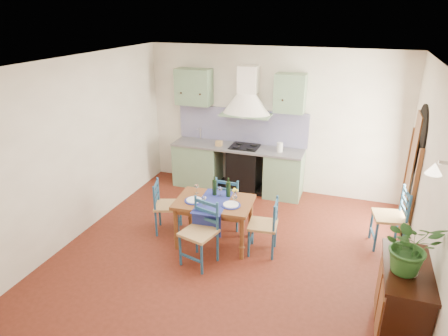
{
  "coord_description": "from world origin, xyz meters",
  "views": [
    {
      "loc": [
        1.57,
        -4.91,
        3.45
      ],
      "look_at": [
        -0.23,
        0.3,
        1.23
      ],
      "focal_mm": 32.0,
      "sensor_mm": 36.0,
      "label": 1
    }
  ],
  "objects": [
    {
      "name": "floor",
      "position": [
        0.0,
        0.0,
        0.0
      ],
      "size": [
        5.0,
        5.0,
        0.0
      ],
      "primitive_type": "plane",
      "color": "#471A0F",
      "rests_on": "ground"
    },
    {
      "name": "back_wall",
      "position": [
        -0.47,
        2.29,
        1.05
      ],
      "size": [
        5.0,
        0.96,
        2.8
      ],
      "color": "silver",
      "rests_on": "ground"
    },
    {
      "name": "right_wall",
      "position": [
        2.5,
        0.28,
        1.34
      ],
      "size": [
        0.26,
        5.0,
        2.8
      ],
      "color": "silver",
      "rests_on": "ground"
    },
    {
      "name": "left_wall",
      "position": [
        -2.5,
        0.0,
        1.4
      ],
      "size": [
        0.04,
        5.0,
        2.8
      ],
      "primitive_type": "cube",
      "color": "silver",
      "rests_on": "ground"
    },
    {
      "name": "ceiling",
      "position": [
        0.0,
        0.0,
        2.8
      ],
      "size": [
        5.0,
        5.0,
        0.01
      ],
      "primitive_type": "cube",
      "color": "silver",
      "rests_on": "back_wall"
    },
    {
      "name": "dining_table",
      "position": [
        -0.33,
        0.15,
        0.65
      ],
      "size": [
        1.2,
        0.92,
        1.05
      ],
      "color": "brown",
      "rests_on": "ground"
    },
    {
      "name": "chair_near",
      "position": [
        -0.35,
        -0.39,
        0.49
      ],
      "size": [
        0.54,
        0.54,
        0.95
      ],
      "color": "navy",
      "rests_on": "ground"
    },
    {
      "name": "chair_far",
      "position": [
        -0.27,
        0.74,
        0.47
      ],
      "size": [
        0.44,
        0.44,
        0.91
      ],
      "color": "navy",
      "rests_on": "ground"
    },
    {
      "name": "chair_left",
      "position": [
        -1.2,
        0.24,
        0.46
      ],
      "size": [
        0.52,
        0.52,
        0.88
      ],
      "color": "navy",
      "rests_on": "ground"
    },
    {
      "name": "chair_right",
      "position": [
        0.47,
        0.15,
        0.45
      ],
      "size": [
        0.45,
        0.45,
        0.88
      ],
      "color": "navy",
      "rests_on": "ground"
    },
    {
      "name": "chair_spare",
      "position": [
        2.23,
        0.94,
        0.5
      ],
      "size": [
        0.52,
        0.52,
        0.97
      ],
      "color": "navy",
      "rests_on": "ground"
    },
    {
      "name": "sideboard",
      "position": [
        2.26,
        -1.01,
        0.51
      ],
      "size": [
        0.5,
        1.05,
        0.94
      ],
      "color": "black",
      "rests_on": "ground"
    },
    {
      "name": "potted_plant",
      "position": [
        2.22,
        -1.08,
        1.24
      ],
      "size": [
        0.66,
        0.61,
        0.6
      ],
      "primitive_type": "imported",
      "rotation": [
        0.0,
        0.0,
        0.31
      ],
      "color": "#285823",
      "rests_on": "sideboard"
    }
  ]
}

